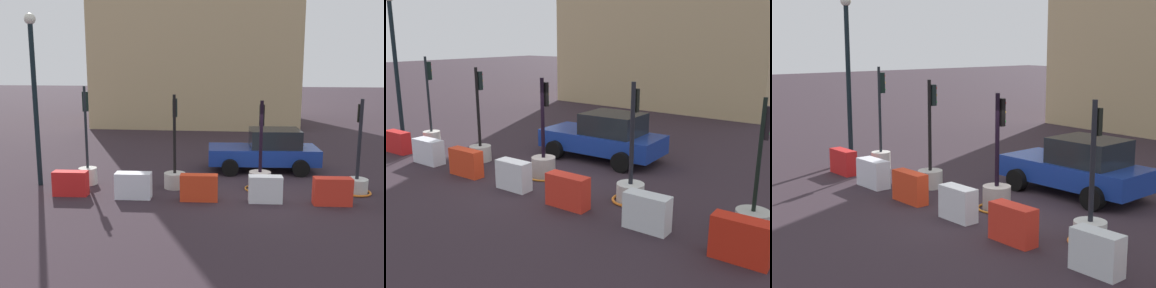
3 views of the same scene
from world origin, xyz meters
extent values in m
plane|color=#30242B|center=(0.00, 0.00, 0.00)|extent=(120.00, 120.00, 0.00)
cylinder|color=silver|center=(-5.92, 0.46, 0.28)|extent=(0.62, 0.62, 0.57)
cylinder|color=black|center=(-5.92, 0.46, 1.96)|extent=(0.09, 0.09, 2.78)
cube|color=black|center=(-5.94, 0.58, 2.82)|extent=(0.17, 0.18, 0.66)
sphere|color=red|center=(-5.96, 0.67, 3.04)|extent=(0.09, 0.09, 0.09)
sphere|color=orange|center=(-5.96, 0.67, 2.82)|extent=(0.09, 0.09, 0.09)
sphere|color=green|center=(-5.96, 0.67, 2.60)|extent=(0.09, 0.09, 0.09)
cylinder|color=beige|center=(-2.90, 0.34, 0.25)|extent=(0.71, 0.71, 0.51)
cylinder|color=black|center=(-2.90, 0.34, 1.80)|extent=(0.10, 0.10, 2.59)
cube|color=black|center=(-2.89, 0.46, 2.66)|extent=(0.15, 0.15, 0.59)
sphere|color=red|center=(-2.89, 0.55, 2.86)|extent=(0.09, 0.09, 0.09)
sphere|color=orange|center=(-2.89, 0.55, 2.66)|extent=(0.09, 0.09, 0.09)
sphere|color=green|center=(-2.89, 0.55, 2.46)|extent=(0.09, 0.09, 0.09)
cylinder|color=#B6A9A3|center=(-0.10, 0.42, 0.30)|extent=(0.71, 0.71, 0.60)
cylinder|color=black|center=(-0.10, 0.42, 1.76)|extent=(0.11, 0.11, 2.32)
cube|color=black|center=(-0.08, 0.54, 2.44)|extent=(0.16, 0.15, 0.68)
sphere|color=red|center=(-0.08, 0.62, 2.67)|extent=(0.10, 0.10, 0.10)
sphere|color=orange|center=(-0.08, 0.62, 2.44)|extent=(0.10, 0.10, 0.10)
sphere|color=green|center=(-0.08, 0.62, 2.21)|extent=(0.10, 0.10, 0.10)
torus|color=orange|center=(-0.10, 0.42, 0.03)|extent=(0.98, 0.98, 0.05)
cylinder|color=silver|center=(2.95, 0.34, 0.24)|extent=(0.70, 0.70, 0.47)
cylinder|color=black|center=(2.95, 0.34, 1.74)|extent=(0.11, 0.11, 2.54)
cube|color=black|center=(2.94, 0.46, 2.55)|extent=(0.15, 0.12, 0.56)
sphere|color=red|center=(2.94, 0.53, 2.74)|extent=(0.10, 0.10, 0.10)
sphere|color=orange|center=(2.94, 0.53, 2.55)|extent=(0.10, 0.10, 0.10)
sphere|color=green|center=(2.94, 0.53, 2.36)|extent=(0.10, 0.10, 0.10)
torus|color=orange|center=(2.95, 0.34, 0.04)|extent=(0.94, 0.94, 0.07)
cube|color=red|center=(-6.01, -0.85, 0.39)|extent=(1.09, 0.43, 0.78)
cube|color=silver|center=(-3.99, -0.91, 0.40)|extent=(1.11, 0.52, 0.80)
cube|color=red|center=(-1.97, -0.94, 0.40)|extent=(1.14, 0.42, 0.81)
cube|color=white|center=(0.01, -0.87, 0.40)|extent=(1.01, 0.45, 0.80)
cube|color=red|center=(1.94, -0.91, 0.41)|extent=(1.11, 0.45, 0.82)
cube|color=navy|center=(0.12, 3.07, 0.61)|extent=(4.25, 1.99, 0.61)
cube|color=black|center=(0.56, 3.10, 1.26)|extent=(1.95, 1.63, 0.69)
cylinder|color=black|center=(-1.11, 2.07, 0.31)|extent=(0.64, 0.32, 0.62)
cylinder|color=black|center=(-1.23, 3.90, 0.31)|extent=(0.64, 0.32, 0.62)
cylinder|color=black|center=(1.46, 2.24, 0.31)|extent=(0.64, 0.32, 0.62)
cylinder|color=black|center=(1.34, 4.07, 0.31)|extent=(0.64, 0.32, 0.62)
cylinder|color=black|center=(-7.49, 0.18, 2.66)|extent=(0.16, 0.16, 5.32)
sphere|color=silver|center=(-7.49, 0.18, 5.47)|extent=(0.36, 0.36, 0.36)
camera|label=1|loc=(-0.82, -13.55, 4.14)|focal=40.90mm
camera|label=2|loc=(8.13, -8.30, 4.04)|focal=39.52mm
camera|label=3|loc=(10.38, -8.80, 4.19)|focal=53.86mm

